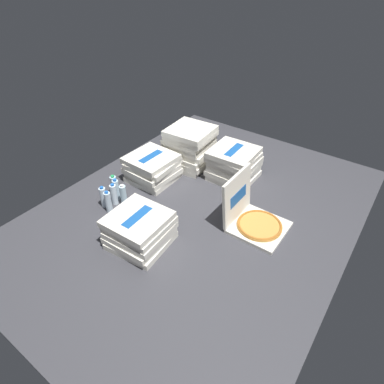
{
  "coord_description": "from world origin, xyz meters",
  "views": [
    {
      "loc": [
        -1.76,
        -1.2,
        1.82
      ],
      "look_at": [
        0.03,
        0.1,
        0.14
      ],
      "focal_mm": 30.24,
      "sensor_mm": 36.0,
      "label": 1
    }
  ],
  "objects_px": {
    "pizza_stack_left_mid": "(190,146)",
    "water_bottle_4": "(114,194)",
    "open_pizza_box": "(253,217)",
    "water_bottle_0": "(103,197)",
    "pizza_stack_left_far": "(234,164)",
    "water_bottle_5": "(116,189)",
    "water_bottle_1": "(123,195)",
    "water_bottle_2": "(108,202)",
    "pizza_stack_center_near": "(152,168)",
    "water_bottle_3": "(114,186)",
    "pizza_stack_right_far": "(140,230)"
  },
  "relations": [
    {
      "from": "pizza_stack_center_near",
      "to": "water_bottle_2",
      "type": "xyz_separation_m",
      "value": [
        -0.58,
        -0.02,
        -0.03
      ]
    },
    {
      "from": "water_bottle_0",
      "to": "pizza_stack_right_far",
      "type": "bearing_deg",
      "value": -103.46
    },
    {
      "from": "open_pizza_box",
      "to": "pizza_stack_left_mid",
      "type": "relative_size",
      "value": 0.97
    },
    {
      "from": "pizza_stack_left_far",
      "to": "water_bottle_4",
      "type": "bearing_deg",
      "value": 146.59
    },
    {
      "from": "water_bottle_2",
      "to": "water_bottle_5",
      "type": "height_order",
      "value": "same"
    },
    {
      "from": "water_bottle_2",
      "to": "water_bottle_3",
      "type": "height_order",
      "value": "same"
    },
    {
      "from": "water_bottle_5",
      "to": "pizza_stack_center_near",
      "type": "bearing_deg",
      "value": -8.0
    },
    {
      "from": "pizza_stack_left_far",
      "to": "water_bottle_5",
      "type": "xyz_separation_m",
      "value": [
        -0.91,
        0.67,
        -0.06
      ]
    },
    {
      "from": "water_bottle_5",
      "to": "water_bottle_4",
      "type": "bearing_deg",
      "value": -149.74
    },
    {
      "from": "pizza_stack_left_mid",
      "to": "water_bottle_1",
      "type": "height_order",
      "value": "pizza_stack_left_mid"
    },
    {
      "from": "pizza_stack_left_far",
      "to": "water_bottle_1",
      "type": "relative_size",
      "value": 2.1
    },
    {
      "from": "pizza_stack_left_mid",
      "to": "water_bottle_4",
      "type": "distance_m",
      "value": 0.94
    },
    {
      "from": "water_bottle_2",
      "to": "pizza_stack_center_near",
      "type": "bearing_deg",
      "value": 1.54
    },
    {
      "from": "pizza_stack_right_far",
      "to": "water_bottle_4",
      "type": "xyz_separation_m",
      "value": [
        0.21,
        0.51,
        -0.03
      ]
    },
    {
      "from": "pizza_stack_left_mid",
      "to": "water_bottle_2",
      "type": "xyz_separation_m",
      "value": [
        -1.02,
        0.11,
        -0.11
      ]
    },
    {
      "from": "pizza_stack_center_near",
      "to": "water_bottle_2",
      "type": "distance_m",
      "value": 0.58
    },
    {
      "from": "open_pizza_box",
      "to": "water_bottle_0",
      "type": "xyz_separation_m",
      "value": [
        -0.53,
        1.16,
        0.01
      ]
    },
    {
      "from": "water_bottle_3",
      "to": "water_bottle_5",
      "type": "bearing_deg",
      "value": -116.49
    },
    {
      "from": "water_bottle_0",
      "to": "pizza_stack_left_far",
      "type": "bearing_deg",
      "value": -32.99
    },
    {
      "from": "water_bottle_3",
      "to": "open_pizza_box",
      "type": "bearing_deg",
      "value": -73.42
    },
    {
      "from": "pizza_stack_left_far",
      "to": "pizza_stack_center_near",
      "type": "bearing_deg",
      "value": 128.36
    },
    {
      "from": "water_bottle_1",
      "to": "pizza_stack_right_far",
      "type": "bearing_deg",
      "value": -120.23
    },
    {
      "from": "water_bottle_3",
      "to": "pizza_stack_right_far",
      "type": "bearing_deg",
      "value": -116.7
    },
    {
      "from": "open_pizza_box",
      "to": "pizza_stack_center_near",
      "type": "height_order",
      "value": "open_pizza_box"
    },
    {
      "from": "pizza_stack_center_near",
      "to": "pizza_stack_left_far",
      "type": "bearing_deg",
      "value": -51.64
    },
    {
      "from": "pizza_stack_left_far",
      "to": "water_bottle_5",
      "type": "bearing_deg",
      "value": 143.37
    },
    {
      "from": "water_bottle_2",
      "to": "pizza_stack_left_mid",
      "type": "bearing_deg",
      "value": -6.09
    },
    {
      "from": "pizza_stack_right_far",
      "to": "water_bottle_1",
      "type": "bearing_deg",
      "value": 59.77
    },
    {
      "from": "water_bottle_0",
      "to": "water_bottle_5",
      "type": "height_order",
      "value": "same"
    },
    {
      "from": "pizza_stack_right_far",
      "to": "pizza_stack_center_near",
      "type": "bearing_deg",
      "value": 35.1
    },
    {
      "from": "open_pizza_box",
      "to": "pizza_stack_right_far",
      "type": "relative_size",
      "value": 1.02
    },
    {
      "from": "open_pizza_box",
      "to": "water_bottle_5",
      "type": "height_order",
      "value": "open_pizza_box"
    },
    {
      "from": "water_bottle_1",
      "to": "water_bottle_4",
      "type": "xyz_separation_m",
      "value": [
        -0.04,
        0.08,
        0.0
      ]
    },
    {
      "from": "water_bottle_4",
      "to": "water_bottle_0",
      "type": "bearing_deg",
      "value": 152.32
    },
    {
      "from": "pizza_stack_center_near",
      "to": "pizza_stack_left_far",
      "type": "height_order",
      "value": "pizza_stack_left_far"
    },
    {
      "from": "pizza_stack_right_far",
      "to": "pizza_stack_left_far",
      "type": "xyz_separation_m",
      "value": [
        1.18,
        -0.13,
        0.03
      ]
    },
    {
      "from": "pizza_stack_center_near",
      "to": "water_bottle_2",
      "type": "bearing_deg",
      "value": -178.46
    },
    {
      "from": "water_bottle_2",
      "to": "water_bottle_5",
      "type": "relative_size",
      "value": 1.0
    },
    {
      "from": "water_bottle_3",
      "to": "water_bottle_5",
      "type": "xyz_separation_m",
      "value": [
        -0.03,
        -0.06,
        0.0
      ]
    },
    {
      "from": "water_bottle_1",
      "to": "pizza_stack_left_far",
      "type": "bearing_deg",
      "value": -31.22
    },
    {
      "from": "pizza_stack_center_near",
      "to": "water_bottle_1",
      "type": "xyz_separation_m",
      "value": [
        -0.44,
        -0.05,
        -0.03
      ]
    },
    {
      "from": "water_bottle_0",
      "to": "water_bottle_2",
      "type": "relative_size",
      "value": 1.0
    },
    {
      "from": "pizza_stack_left_far",
      "to": "open_pizza_box",
      "type": "bearing_deg",
      "value": -137.18
    },
    {
      "from": "water_bottle_1",
      "to": "water_bottle_5",
      "type": "relative_size",
      "value": 1.0
    },
    {
      "from": "pizza_stack_left_mid",
      "to": "water_bottle_1",
      "type": "xyz_separation_m",
      "value": [
        -0.88,
        0.07,
        -0.11
      ]
    },
    {
      "from": "water_bottle_1",
      "to": "water_bottle_5",
      "type": "height_order",
      "value": "same"
    },
    {
      "from": "open_pizza_box",
      "to": "water_bottle_1",
      "type": "distance_m",
      "value": 1.12
    },
    {
      "from": "pizza_stack_left_mid",
      "to": "pizza_stack_left_far",
      "type": "distance_m",
      "value": 0.5
    },
    {
      "from": "pizza_stack_left_far",
      "to": "water_bottle_3",
      "type": "distance_m",
      "value": 1.15
    },
    {
      "from": "water_bottle_1",
      "to": "water_bottle_4",
      "type": "bearing_deg",
      "value": 117.61
    }
  ]
}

